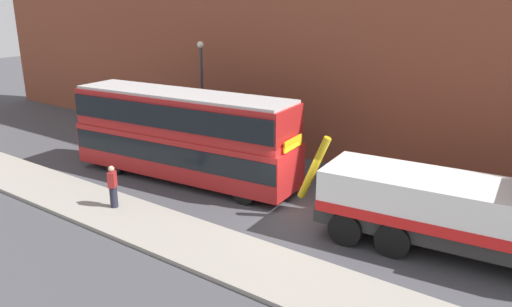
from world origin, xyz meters
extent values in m
plane|color=#424247|center=(0.00, 0.00, 0.00)|extent=(120.00, 120.00, 0.00)
cube|color=gray|center=(0.00, -4.20, 0.07)|extent=(60.00, 2.80, 0.15)
cube|color=#2D2D2D|center=(5.52, 0.26, 0.85)|extent=(9.18, 3.10, 0.55)
cube|color=silver|center=(4.23, 0.13, 1.83)|extent=(6.33, 3.20, 1.40)
cube|color=red|center=(4.23, 0.13, 1.31)|extent=(6.33, 3.25, 0.36)
cylinder|color=#B79914|center=(0.54, -0.25, 2.13)|extent=(1.26, 0.40, 2.52)
cylinder|color=black|center=(3.72, 1.19, 0.58)|extent=(1.19, 0.45, 1.16)
cylinder|color=black|center=(3.94, -1.02, 0.58)|extent=(1.19, 0.45, 1.16)
cylinder|color=black|center=(2.13, 1.03, 0.58)|extent=(1.19, 0.45, 1.16)
cylinder|color=black|center=(2.35, -1.18, 0.58)|extent=(1.19, 0.45, 1.16)
cube|color=#AD1E1E|center=(-6.52, 0.26, 1.29)|extent=(11.19, 3.59, 1.90)
cube|color=#AD1E1E|center=(-6.52, 0.26, 3.09)|extent=(10.97, 3.47, 1.70)
cube|color=black|center=(-6.52, 0.26, 1.54)|extent=(11.09, 3.63, 0.90)
cube|color=black|center=(-6.52, 0.26, 3.19)|extent=(10.87, 3.60, 1.00)
cube|color=#B2B2B2|center=(-6.52, 0.26, 4.00)|extent=(10.74, 3.35, 0.12)
cube|color=yellow|center=(-1.03, 0.81, 2.54)|extent=(0.21, 1.50, 0.44)
cylinder|color=black|center=(-2.75, 1.72, 0.52)|extent=(1.06, 0.40, 1.04)
cylinder|color=black|center=(-2.53, -0.43, 0.52)|extent=(1.06, 0.40, 1.04)
cylinder|color=black|center=(-9.91, 1.00, 0.52)|extent=(1.06, 0.40, 1.04)
cylinder|color=black|center=(-9.70, -1.15, 0.52)|extent=(1.06, 0.40, 1.04)
cylinder|color=#232333|center=(-6.28, -3.94, 0.57)|extent=(0.42, 0.42, 0.85)
cube|color=maroon|center=(-6.28, -3.94, 1.31)|extent=(0.44, 0.48, 0.62)
sphere|color=tan|center=(-6.28, -3.94, 1.74)|extent=(0.24, 0.24, 0.24)
cylinder|color=#38383D|center=(-9.21, 4.60, 2.75)|extent=(0.16, 0.16, 5.50)
sphere|color=#EAE5C6|center=(-9.21, 4.60, 5.65)|extent=(0.36, 0.36, 0.36)
camera|label=1|loc=(8.87, -15.31, 8.08)|focal=34.98mm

